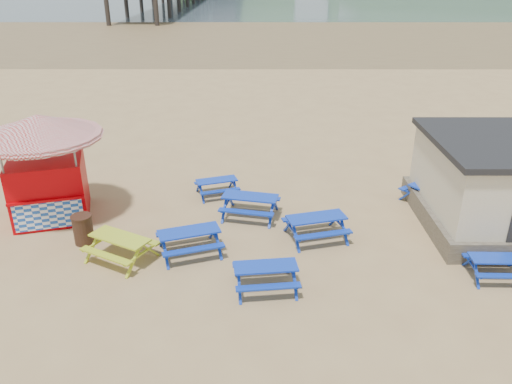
{
  "coord_description": "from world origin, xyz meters",
  "views": [
    {
      "loc": [
        0.96,
        -14.73,
        8.39
      ],
      "look_at": [
        0.92,
        1.5,
        1.0
      ],
      "focal_mm": 35.0,
      "sensor_mm": 36.0,
      "label": 1
    }
  ],
  "objects_px": {
    "picnic_table_blue_a": "(217,187)",
    "picnic_table_yellow": "(121,248)",
    "picnic_table_blue_b": "(250,206)",
    "litter_bin": "(83,229)",
    "ice_cream_kiosk": "(43,154)"
  },
  "relations": [
    {
      "from": "ice_cream_kiosk",
      "to": "picnic_table_yellow",
      "type": "bearing_deg",
      "value": -58.78
    },
    {
      "from": "picnic_table_blue_b",
      "to": "litter_bin",
      "type": "relative_size",
      "value": 2.28
    },
    {
      "from": "picnic_table_blue_b",
      "to": "picnic_table_yellow",
      "type": "relative_size",
      "value": 0.94
    },
    {
      "from": "picnic_table_blue_a",
      "to": "picnic_table_blue_b",
      "type": "xyz_separation_m",
      "value": [
        1.35,
        -1.86,
        0.08
      ]
    },
    {
      "from": "picnic_table_blue_a",
      "to": "litter_bin",
      "type": "height_order",
      "value": "litter_bin"
    },
    {
      "from": "picnic_table_blue_a",
      "to": "picnic_table_yellow",
      "type": "distance_m",
      "value": 5.48
    },
    {
      "from": "ice_cream_kiosk",
      "to": "picnic_table_blue_b",
      "type": "bearing_deg",
      "value": -16.39
    },
    {
      "from": "picnic_table_yellow",
      "to": "picnic_table_blue_b",
      "type": "bearing_deg",
      "value": 65.16
    },
    {
      "from": "ice_cream_kiosk",
      "to": "litter_bin",
      "type": "distance_m",
      "value": 3.25
    },
    {
      "from": "picnic_table_blue_b",
      "to": "picnic_table_yellow",
      "type": "bearing_deg",
      "value": -130.92
    },
    {
      "from": "litter_bin",
      "to": "picnic_table_yellow",
      "type": "bearing_deg",
      "value": -34.54
    },
    {
      "from": "picnic_table_blue_b",
      "to": "litter_bin",
      "type": "distance_m",
      "value": 5.79
    },
    {
      "from": "picnic_table_blue_a",
      "to": "picnic_table_yellow",
      "type": "bearing_deg",
      "value": -137.21
    },
    {
      "from": "picnic_table_blue_b",
      "to": "ice_cream_kiosk",
      "type": "height_order",
      "value": "ice_cream_kiosk"
    },
    {
      "from": "picnic_table_blue_b",
      "to": "litter_bin",
      "type": "height_order",
      "value": "litter_bin"
    }
  ]
}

